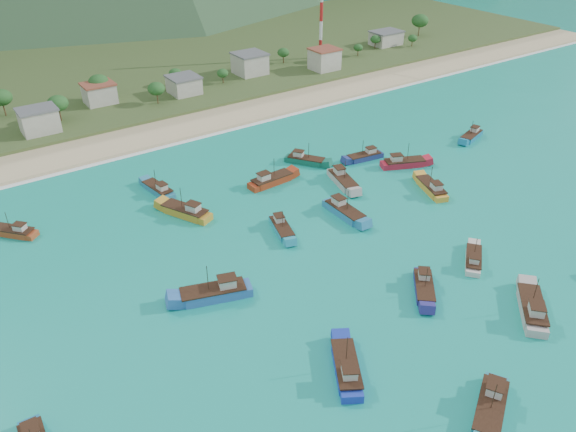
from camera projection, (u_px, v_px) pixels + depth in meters
ground at (328, 281)px, 98.78m from camera, size 600.00×600.00×0.00m
beach at (151, 134)px, 154.31m from camera, size 400.00×18.00×1.20m
land at (83, 77)px, 197.18m from camera, size 400.00×110.00×2.40m
surf_line at (166, 146)px, 147.63m from camera, size 400.00×2.50×0.08m
village at (145, 89)px, 171.93m from camera, size 220.70×26.85×7.27m
vegetation at (115, 91)px, 169.15m from camera, size 273.05×25.66×9.31m
radio_tower at (322, 2)px, 202.25m from camera, size 1.20×1.20×40.11m
boat_1 at (186, 212)px, 117.21m from camera, size 8.00×11.74×6.74m
boat_2 at (471, 136)px, 151.42m from camera, size 10.06×5.63×5.70m
boat_3 at (347, 369)px, 80.17m from camera, size 8.39×11.03×6.46m
boat_4 at (344, 212)px, 117.37m from camera, size 3.39×11.11×6.54m
boat_5 at (343, 181)px, 129.23m from camera, size 5.90×11.51×6.53m
boat_7 at (305, 161)px, 138.56m from camera, size 8.15×9.95×5.93m
boat_9 at (365, 157)px, 140.41m from camera, size 9.93×4.10×5.69m
boat_11 at (473, 260)px, 103.06m from camera, size 8.65×7.69×5.30m
boat_14 at (158, 190)px, 125.77m from camera, size 4.33×10.09×5.77m
boat_15 at (215, 293)px, 94.39m from camera, size 12.75×7.20×7.23m
boat_16 at (271, 181)px, 129.25m from camera, size 11.33×3.95×6.59m
boat_17 at (14, 232)px, 111.03m from camera, size 8.27×8.82×5.52m
boat_18 at (490, 408)px, 74.24m from camera, size 11.41×8.53×6.65m
boat_20 at (404, 163)px, 136.97m from camera, size 11.33×7.27×6.46m
boat_21 at (431, 188)px, 126.19m from camera, size 6.40×10.91×6.19m
boat_22 at (424, 288)px, 96.04m from camera, size 8.69×9.32×5.82m
boat_23 at (282, 229)px, 112.14m from camera, size 5.24×9.72×5.51m
boat_24 at (532, 309)px, 91.00m from camera, size 10.82×10.47×6.87m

